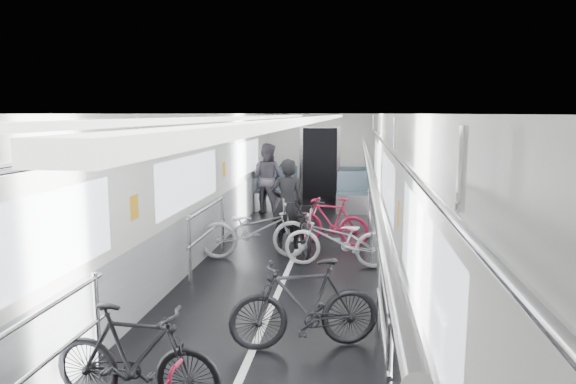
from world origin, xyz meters
name	(u,v)px	position (x,y,z in m)	size (l,w,h in m)	color
car_shell	(300,184)	(0.00, 1.78, 1.13)	(3.02, 14.01, 2.41)	black
bike_left_mid	(136,357)	(-0.73, -3.71, 0.44)	(0.41, 1.47, 0.88)	black
bike_left_far	(255,229)	(-0.64, 0.79, 0.48)	(0.64, 1.85, 0.97)	#9F9EA3
bike_right_near	(305,304)	(0.52, -2.44, 0.47)	(0.44, 1.56, 0.94)	black
bike_right_mid	(338,239)	(0.75, 0.47, 0.44)	(0.59, 1.68, 0.88)	silver
bike_right_far	(331,221)	(0.57, 1.85, 0.44)	(0.42, 1.47, 0.89)	#B61638
bike_aisle	(300,224)	(0.06, 1.34, 0.48)	(0.64, 1.83, 0.96)	black
person_standing	(287,204)	(-0.18, 1.44, 0.81)	(0.59, 0.39, 1.62)	black
person_seated	(267,178)	(-1.12, 4.73, 0.85)	(0.82, 0.64, 1.70)	#2C2830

